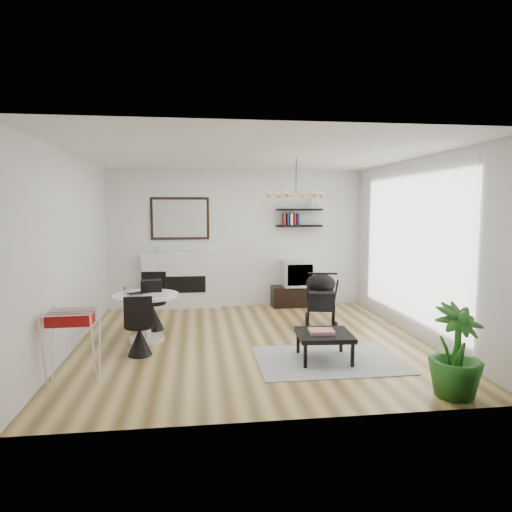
{
  "coord_description": "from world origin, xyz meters",
  "views": [
    {
      "loc": [
        -0.79,
        -6.46,
        1.95
      ],
      "look_at": [
        0.11,
        0.4,
        1.22
      ],
      "focal_mm": 32.0,
      "sensor_mm": 36.0,
      "label": 1
    }
  ],
  "objects": [
    {
      "name": "laptop",
      "position": [
        -1.6,
        0.23,
        0.71
      ],
      "size": [
        0.43,
        0.41,
        0.03
      ],
      "primitive_type": "imported",
      "rotation": [
        0.0,
        0.0,
        0.67
      ],
      "color": "black",
      "rests_on": "dining_table"
    },
    {
      "name": "shelf_upper",
      "position": [
        1.22,
        2.37,
        1.92
      ],
      "size": [
        0.9,
        0.25,
        0.04
      ],
      "primitive_type": "cube",
      "color": "black",
      "rests_on": "wall_back"
    },
    {
      "name": "fireplace",
      "position": [
        -1.1,
        2.42,
        0.69
      ],
      "size": [
        1.5,
        0.17,
        2.16
      ],
      "color": "white",
      "rests_on": "floor"
    },
    {
      "name": "chair_near",
      "position": [
        -1.55,
        -0.43,
        0.26
      ],
      "size": [
        0.39,
        0.41,
        0.83
      ],
      "rotation": [
        0.0,
        0.0,
        3.21
      ],
      "color": "black",
      "rests_on": "floor"
    },
    {
      "name": "stroller",
      "position": [
        1.21,
        0.64,
        0.42
      ],
      "size": [
        0.66,
        0.87,
        0.99
      ],
      "rotation": [
        0.0,
        0.0,
        -0.23
      ],
      "color": "black",
      "rests_on": "floor"
    },
    {
      "name": "potted_plant",
      "position": [
        1.84,
        -2.21,
        0.48
      ],
      "size": [
        0.68,
        0.68,
        0.97
      ],
      "primitive_type": "imported",
      "rotation": [
        0.0,
        0.0,
        0.32
      ],
      "color": "#235E1B",
      "rests_on": "floor"
    },
    {
      "name": "rug",
      "position": [
        0.87,
        -0.93,
        0.01
      ],
      "size": [
        1.84,
        1.33,
        0.01
      ],
      "primitive_type": "cube",
      "color": "#9E9E9E",
      "rests_on": "floor"
    },
    {
      "name": "floor",
      "position": [
        0.0,
        0.0,
        0.0
      ],
      "size": [
        5.0,
        5.0,
        0.0
      ],
      "primitive_type": "plane",
      "color": "brown",
      "rests_on": "ground"
    },
    {
      "name": "newspaper",
      "position": [
        -1.4,
        0.18,
        0.7
      ],
      "size": [
        0.35,
        0.29,
        0.01
      ],
      "primitive_type": "cube",
      "rotation": [
        0.0,
        0.0,
        0.01
      ],
      "color": "beige",
      "rests_on": "dining_table"
    },
    {
      "name": "wall_back",
      "position": [
        0.0,
        2.5,
        1.35
      ],
      "size": [
        5.0,
        0.0,
        5.0
      ],
      "primitive_type": "plane",
      "rotation": [
        1.57,
        0.0,
        0.0
      ],
      "color": "white",
      "rests_on": "floor"
    },
    {
      "name": "crt_tv",
      "position": [
        1.19,
        2.3,
        0.66
      ],
      "size": [
        0.59,
        0.51,
        0.51
      ],
      "color": "silver",
      "rests_on": "tv_console"
    },
    {
      "name": "drying_rack",
      "position": [
        -2.18,
        -1.28,
        0.44
      ],
      "size": [
        0.57,
        0.54,
        0.83
      ],
      "rotation": [
        0.0,
        0.0,
        0.04
      ],
      "color": "white",
      "rests_on": "floor"
    },
    {
      "name": "chair_far",
      "position": [
        -1.51,
        0.89,
        0.29
      ],
      "size": [
        0.44,
        0.45,
        0.92
      ],
      "rotation": [
        0.0,
        0.0,
        -0.07
      ],
      "color": "black",
      "rests_on": "floor"
    },
    {
      "name": "magazines",
      "position": [
        0.78,
        -0.94,
        0.38
      ],
      "size": [
        0.33,
        0.27,
        0.04
      ],
      "primitive_type": "cube",
      "rotation": [
        0.0,
        0.0,
        -0.09
      ],
      "color": "red",
      "rests_on": "coffee_table"
    },
    {
      "name": "ceiling",
      "position": [
        0.0,
        0.0,
        2.7
      ],
      "size": [
        5.0,
        5.0,
        0.0
      ],
      "primitive_type": "plane",
      "color": "white",
      "rests_on": "wall_back"
    },
    {
      "name": "sheer_curtain",
      "position": [
        2.4,
        0.2,
        1.35
      ],
      "size": [
        0.04,
        3.6,
        2.6
      ],
      "primitive_type": "cube",
      "color": "white",
      "rests_on": "wall_right"
    },
    {
      "name": "pendant_lamp",
      "position": [
        0.7,
        0.3,
        2.15
      ],
      "size": [
        0.9,
        0.9,
        0.1
      ],
      "primitive_type": null,
      "color": "tan",
      "rests_on": "ceiling"
    },
    {
      "name": "wall_right",
      "position": [
        2.5,
        0.0,
        1.35
      ],
      "size": [
        0.0,
        5.0,
        5.0
      ],
      "primitive_type": "plane",
      "rotation": [
        1.57,
        0.0,
        -1.57
      ],
      "color": "white",
      "rests_on": "floor"
    },
    {
      "name": "wall_left",
      "position": [
        -2.5,
        0.0,
        1.35
      ],
      "size": [
        0.0,
        5.0,
        5.0
      ],
      "primitive_type": "plane",
      "rotation": [
        1.57,
        0.0,
        1.57
      ],
      "color": "white",
      "rests_on": "floor"
    },
    {
      "name": "coffee_table",
      "position": [
        0.82,
        -0.93,
        0.32
      ],
      "size": [
        0.73,
        0.73,
        0.35
      ],
      "rotation": [
        0.0,
        0.0,
        -0.07
      ],
      "color": "black",
      "rests_on": "rug"
    },
    {
      "name": "black_bag",
      "position": [
        -1.47,
        0.43,
        0.79
      ],
      "size": [
        0.33,
        0.22,
        0.18
      ],
      "primitive_type": "cube",
      "rotation": [
        0.0,
        0.0,
        0.14
      ],
      "color": "black",
      "rests_on": "dining_table"
    },
    {
      "name": "tv_console",
      "position": [
        1.22,
        2.3,
        0.2
      ],
      "size": [
        1.09,
        0.38,
        0.41
      ],
      "primitive_type": "cube",
      "color": "black",
      "rests_on": "floor"
    },
    {
      "name": "drinking_glass",
      "position": [
        -1.84,
        0.39,
        0.74
      ],
      "size": [
        0.05,
        0.05,
        0.09
      ],
      "primitive_type": "cylinder",
      "color": "white",
      "rests_on": "dining_table"
    },
    {
      "name": "dining_table",
      "position": [
        -1.54,
        0.25,
        0.46
      ],
      "size": [
        0.95,
        0.95,
        0.7
      ],
      "color": "white",
      "rests_on": "floor"
    },
    {
      "name": "shelf_lower",
      "position": [
        1.22,
        2.37,
        1.6
      ],
      "size": [
        0.9,
        0.25,
        0.04
      ],
      "primitive_type": "cube",
      "color": "black",
      "rests_on": "wall_back"
    }
  ]
}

